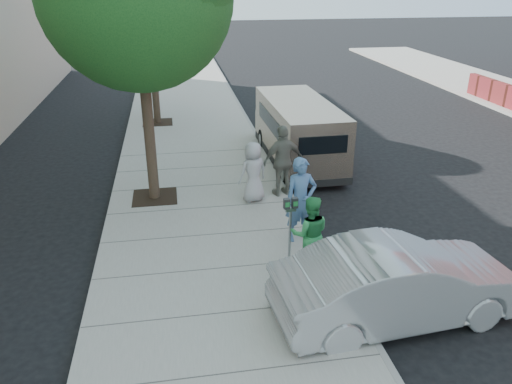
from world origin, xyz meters
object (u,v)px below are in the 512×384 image
(van, at_px, (298,131))
(person_green_shirt, at_px, (310,234))
(tree_far, at_px, (149,0))
(person_gray_shirt, at_px, (253,172))
(parking_meter, at_px, (290,216))
(person_officer, at_px, (301,200))
(person_striped_polo, at_px, (283,161))
(sedan, at_px, (399,283))

(van, distance_m, person_green_shirt, 6.82)
(tree_far, relative_size, person_gray_shirt, 3.97)
(parking_meter, xyz_separation_m, person_officer, (0.44, 0.85, -0.06))
(parking_meter, relative_size, van, 0.26)
(parking_meter, xyz_separation_m, person_green_shirt, (0.31, -0.43, -0.23))
(person_green_shirt, height_order, person_striped_polo, person_striped_polo)
(person_gray_shirt, bearing_deg, person_officer, 85.49)
(tree_far, xyz_separation_m, person_green_shirt, (3.16, -11.83, -3.91))
(person_gray_shirt, xyz_separation_m, person_striped_polo, (0.86, 0.26, 0.17))
(tree_far, distance_m, van, 7.87)
(tree_far, height_order, parking_meter, tree_far)
(sedan, height_order, person_gray_shirt, person_gray_shirt)
(person_green_shirt, bearing_deg, person_striped_polo, -85.18)
(parking_meter, height_order, person_officer, person_officer)
(parking_meter, height_order, van, van)
(tree_far, relative_size, sedan, 1.44)
(tree_far, relative_size, person_officer, 3.29)
(tree_far, bearing_deg, person_officer, -72.65)
(van, height_order, person_green_shirt, van)
(person_striped_polo, bearing_deg, van, -124.92)
(person_striped_polo, bearing_deg, tree_far, -79.97)
(sedan, bearing_deg, person_gray_shirt, 13.45)
(person_striped_polo, bearing_deg, person_gray_shirt, 3.40)
(van, xyz_separation_m, person_striped_polo, (-1.12, -2.84, 0.05))
(tree_far, distance_m, sedan, 14.75)
(sedan, bearing_deg, person_officer, 14.71)
(person_officer, relative_size, person_gray_shirt, 1.21)
(sedan, bearing_deg, person_striped_polo, 4.10)
(person_officer, distance_m, person_gray_shirt, 2.41)
(parking_meter, distance_m, person_green_shirt, 0.57)
(person_officer, distance_m, person_green_shirt, 1.30)
(person_striped_polo, bearing_deg, person_green_shirt, 72.25)
(person_green_shirt, xyz_separation_m, person_striped_polo, (0.30, 3.84, 0.17))
(van, height_order, person_gray_shirt, van)
(parking_meter, bearing_deg, person_officer, 57.04)
(person_officer, bearing_deg, tree_far, 101.84)
(parking_meter, relative_size, person_green_shirt, 0.88)
(parking_meter, xyz_separation_m, person_striped_polo, (0.60, 3.40, -0.06))
(sedan, relative_size, person_gray_shirt, 2.77)
(person_striped_polo, bearing_deg, parking_meter, 66.65)
(tree_far, bearing_deg, person_green_shirt, -75.06)
(person_striped_polo, bearing_deg, person_officer, 73.12)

